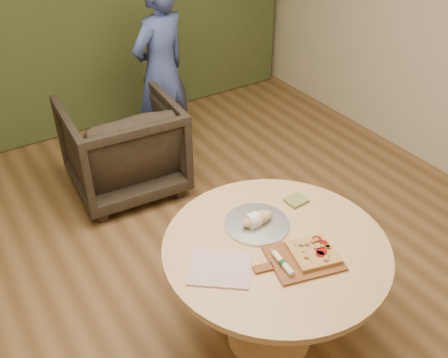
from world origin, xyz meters
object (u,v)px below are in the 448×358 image
object	(u,v)px
person_standing	(161,71)
pizza_paddle	(302,259)
armchair	(122,142)
cutlery_roll	(283,263)
flatbread_pizza	(314,252)
bread_roll	(256,219)
serving_tray	(257,224)
pedestal_table	(275,264)

from	to	relation	value
person_standing	pizza_paddle	bearing A→B (deg)	61.18
armchair	pizza_paddle	bearing A→B (deg)	97.74
pizza_paddle	cutlery_roll	world-z (taller)	cutlery_roll
armchair	flatbread_pizza	bearing A→B (deg)	99.57
cutlery_roll	armchair	xyz separation A→B (m)	(-0.02, 2.06, -0.34)
flatbread_pizza	bread_roll	world-z (taller)	bread_roll
cutlery_roll	bread_roll	distance (m)	0.34
pizza_paddle	flatbread_pizza	distance (m)	0.07
bread_roll	pizza_paddle	bearing A→B (deg)	-83.24
cutlery_roll	serving_tray	bearing A→B (deg)	81.98
serving_tray	person_standing	distance (m)	2.11
pedestal_table	pizza_paddle	bearing A→B (deg)	-76.14
pedestal_table	armchair	bearing A→B (deg)	92.76
serving_tray	bread_roll	size ratio (longest dim) A/B	1.84
serving_tray	person_standing	size ratio (longest dim) A/B	0.22
flatbread_pizza	bread_roll	bearing A→B (deg)	107.11
bread_roll	serving_tray	bearing A→B (deg)	0.00
pedestal_table	cutlery_roll	world-z (taller)	cutlery_roll
armchair	bread_roll	bearing A→B (deg)	97.12
serving_tray	pedestal_table	bearing A→B (deg)	-92.37
pizza_paddle	armchair	distance (m)	2.10
pedestal_table	flatbread_pizza	distance (m)	0.26
serving_tray	armchair	world-z (taller)	armchair
cutlery_roll	armchair	distance (m)	2.09
flatbread_pizza	cutlery_roll	world-z (taller)	flatbread_pizza
bread_roll	armchair	world-z (taller)	armchair
pedestal_table	serving_tray	distance (m)	0.24
bread_roll	armchair	distance (m)	1.77
pedestal_table	pizza_paddle	distance (m)	0.22
pedestal_table	person_standing	bearing A→B (deg)	78.48
bread_roll	pedestal_table	bearing A→B (deg)	-89.60
serving_tray	person_standing	world-z (taller)	person_standing
cutlery_roll	bread_roll	world-z (taller)	bread_roll
serving_tray	bread_roll	world-z (taller)	bread_roll
serving_tray	armchair	xyz separation A→B (m)	(-0.10, 1.73, -0.31)
serving_tray	flatbread_pizza	bearing A→B (deg)	-74.22
pedestal_table	bread_roll	world-z (taller)	bread_roll
pedestal_table	person_standing	xyz separation A→B (m)	(0.46, 2.25, 0.20)
pizza_paddle	serving_tray	size ratio (longest dim) A/B	1.33
armchair	person_standing	xyz separation A→B (m)	(0.55, 0.33, 0.37)
flatbread_pizza	person_standing	world-z (taller)	person_standing
pizza_paddle	flatbread_pizza	size ratio (longest dim) A/B	1.76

